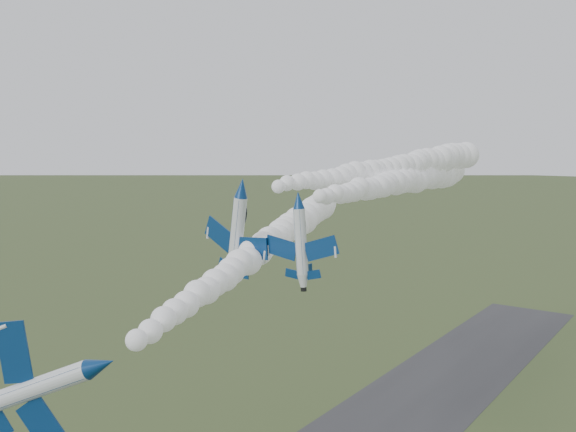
% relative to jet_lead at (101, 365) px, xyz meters
% --- Properties ---
extents(jet_lead, '(6.66, 12.51, 9.99)m').
position_rel_jet_lead_xyz_m(jet_lead, '(0.00, 0.00, 0.00)').
color(jet_lead, white).
extents(smoke_trail_jet_lead, '(34.18, 72.65, 4.99)m').
position_rel_jet_lead_xyz_m(smoke_trail_jet_lead, '(-14.29, 39.11, 2.35)').
color(smoke_trail_jet_lead, silver).
extents(jet_pair_left, '(11.95, 14.28, 3.86)m').
position_rel_jet_lead_xyz_m(jet_pair_left, '(-13.81, 32.93, 10.23)').
color(jet_pair_left, white).
extents(smoke_trail_jet_pair_left, '(14.23, 53.91, 4.85)m').
position_rel_jet_lead_xyz_m(smoke_trail_jet_pair_left, '(-8.99, 63.43, 11.77)').
color(smoke_trail_jet_pair_left, silver).
extents(jet_pair_right, '(9.76, 11.73, 2.92)m').
position_rel_jet_lead_xyz_m(jet_pair_right, '(-5.15, 32.70, 9.18)').
color(jet_pair_right, white).
extents(smoke_trail_jet_pair_right, '(8.14, 57.40, 5.17)m').
position_rel_jet_lead_xyz_m(smoke_trail_jet_pair_right, '(-6.97, 63.87, 9.66)').
color(smoke_trail_jet_pair_right, silver).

